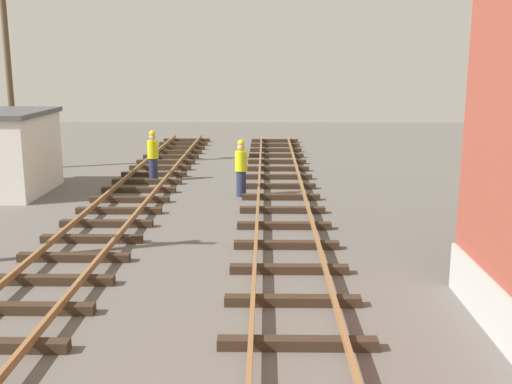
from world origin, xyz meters
name	(u,v)px	position (x,y,z in m)	size (l,w,h in m)	color
control_hut	(2,152)	(-8.47, 16.40, 1.39)	(3.00, 3.80, 2.76)	silver
utility_pole_far	(8,59)	(-9.84, 20.82, 4.41)	(1.80, 0.24, 8.44)	brown
track_worker_foreground	(153,156)	(-3.82, 18.53, 0.93)	(0.40, 0.40, 1.87)	#262D4C
track_worker_distant	(241,168)	(-0.48, 16.00, 0.93)	(0.40, 0.40, 1.87)	#262D4C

